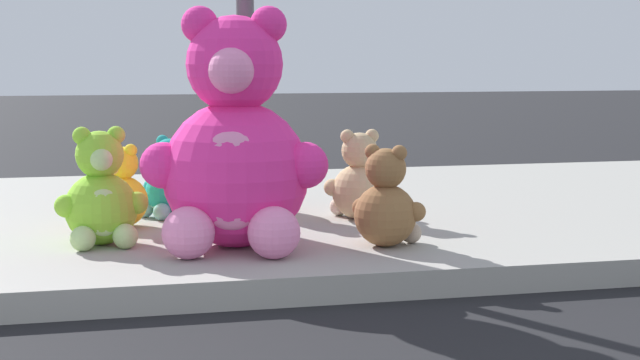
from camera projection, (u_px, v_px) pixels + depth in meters
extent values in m
cube|color=#9E9B93|center=(85.00, 225.00, 6.62)|extent=(28.00, 4.40, 0.15)
sphere|color=#F22D93|center=(236.00, 174.00, 5.44)|extent=(0.83, 0.83, 0.83)
ellipsoid|color=pink|center=(231.00, 181.00, 5.15)|extent=(0.49, 0.28, 0.54)
sphere|color=#F22D93|center=(234.00, 64.00, 5.37)|extent=(0.54, 0.54, 0.54)
sphere|color=pink|center=(231.00, 71.00, 5.14)|extent=(0.25, 0.25, 0.25)
sphere|color=#F22D93|center=(268.00, 25.00, 5.34)|extent=(0.21, 0.21, 0.21)
sphere|color=#F22D93|center=(305.00, 165.00, 5.34)|extent=(0.26, 0.26, 0.26)
sphere|color=pink|center=(274.00, 233.00, 5.13)|extent=(0.29, 0.29, 0.29)
sphere|color=#F22D93|center=(200.00, 25.00, 5.34)|extent=(0.21, 0.21, 0.21)
sphere|color=#F22D93|center=(163.00, 165.00, 5.33)|extent=(0.26, 0.26, 0.26)
sphere|color=pink|center=(188.00, 233.00, 5.13)|extent=(0.29, 0.29, 0.29)
sphere|color=tan|center=(359.00, 192.00, 6.40)|extent=(0.37, 0.37, 0.37)
ellipsoid|color=beige|center=(354.00, 189.00, 6.53)|extent=(0.20, 0.08, 0.24)
sphere|color=tan|center=(360.00, 151.00, 6.36)|extent=(0.24, 0.24, 0.24)
sphere|color=beige|center=(356.00, 151.00, 6.46)|extent=(0.11, 0.11, 0.11)
sphere|color=tan|center=(347.00, 136.00, 6.33)|extent=(0.09, 0.09, 0.09)
sphere|color=tan|center=(332.00, 187.00, 6.40)|extent=(0.11, 0.11, 0.11)
sphere|color=beige|center=(339.00, 206.00, 6.54)|extent=(0.13, 0.13, 0.13)
sphere|color=tan|center=(372.00, 136.00, 6.37)|extent=(0.09, 0.09, 0.09)
sphere|color=tan|center=(383.00, 186.00, 6.48)|extent=(0.11, 0.11, 0.11)
sphere|color=beige|center=(367.00, 205.00, 6.59)|extent=(0.13, 0.13, 0.13)
sphere|color=red|center=(255.00, 181.00, 6.66)|extent=(0.45, 0.45, 0.45)
ellipsoid|color=#DB7B7B|center=(233.00, 180.00, 6.70)|extent=(0.21, 0.26, 0.29)
sphere|color=red|center=(254.00, 133.00, 6.61)|extent=(0.29, 0.29, 0.29)
sphere|color=#DB7B7B|center=(237.00, 135.00, 6.65)|extent=(0.13, 0.13, 0.13)
sphere|color=red|center=(249.00, 116.00, 6.50)|extent=(0.11, 0.11, 0.11)
sphere|color=red|center=(236.00, 179.00, 6.47)|extent=(0.14, 0.14, 0.14)
sphere|color=#DB7B7B|center=(223.00, 203.00, 6.61)|extent=(0.15, 0.15, 0.15)
sphere|color=red|center=(259.00, 115.00, 6.70)|extent=(0.11, 0.11, 0.11)
sphere|color=red|center=(258.00, 172.00, 6.87)|extent=(0.14, 0.14, 0.14)
sphere|color=#DB7B7B|center=(236.00, 198.00, 6.85)|extent=(0.15, 0.15, 0.15)
sphere|color=teal|center=(170.00, 192.00, 6.50)|extent=(0.34, 0.34, 0.34)
ellipsoid|color=#7BBFBC|center=(156.00, 194.00, 6.41)|extent=(0.16, 0.20, 0.22)
sphere|color=teal|center=(170.00, 155.00, 6.47)|extent=(0.22, 0.22, 0.22)
sphere|color=#7BBFBC|center=(158.00, 158.00, 6.40)|extent=(0.10, 0.10, 0.10)
sphere|color=teal|center=(176.00, 142.00, 6.40)|extent=(0.08, 0.08, 0.08)
sphere|color=teal|center=(180.00, 191.00, 6.36)|extent=(0.11, 0.11, 0.11)
sphere|color=#7BBFBC|center=(162.00, 212.00, 6.35)|extent=(0.12, 0.12, 0.12)
sphere|color=teal|center=(162.00, 141.00, 6.51)|extent=(0.08, 0.08, 0.08)
sphere|color=teal|center=(151.00, 186.00, 6.58)|extent=(0.11, 0.11, 0.11)
sphere|color=#7BBFBC|center=(145.00, 209.00, 6.48)|extent=(0.12, 0.12, 0.12)
sphere|color=yellow|center=(122.00, 201.00, 6.10)|extent=(0.33, 0.33, 0.33)
ellipsoid|color=#F0DB80|center=(111.00, 204.00, 6.00)|extent=(0.19, 0.17, 0.21)
sphere|color=yellow|center=(121.00, 163.00, 6.07)|extent=(0.21, 0.21, 0.21)
sphere|color=#F0DB80|center=(112.00, 167.00, 5.99)|extent=(0.10, 0.10, 0.10)
sphere|color=yellow|center=(131.00, 150.00, 6.03)|extent=(0.08, 0.08, 0.08)
sphere|color=yellow|center=(139.00, 200.00, 6.00)|extent=(0.10, 0.10, 0.10)
sphere|color=#F0DB80|center=(121.00, 222.00, 5.95)|extent=(0.11, 0.11, 0.11)
sphere|color=yellow|center=(111.00, 149.00, 6.09)|extent=(0.08, 0.08, 0.08)
sphere|color=yellow|center=(98.00, 197.00, 6.13)|extent=(0.10, 0.10, 0.10)
sphere|color=#F0DB80|center=(98.00, 220.00, 6.03)|extent=(0.11, 0.11, 0.11)
sphere|color=olive|center=(385.00, 215.00, 5.47)|extent=(0.36, 0.36, 0.36)
ellipsoid|color=tan|center=(394.00, 212.00, 5.59)|extent=(0.20, 0.19, 0.23)
sphere|color=olive|center=(386.00, 169.00, 5.44)|extent=(0.23, 0.23, 0.23)
sphere|color=tan|center=(393.00, 169.00, 5.53)|extent=(0.11, 0.11, 0.11)
sphere|color=olive|center=(372.00, 152.00, 5.46)|extent=(0.09, 0.09, 0.09)
sphere|color=olive|center=(361.00, 207.00, 5.59)|extent=(0.11, 0.11, 0.11)
sphere|color=tan|center=(380.00, 230.00, 5.67)|extent=(0.12, 0.12, 0.12)
sphere|color=olive|center=(399.00, 153.00, 5.39)|extent=(0.09, 0.09, 0.09)
sphere|color=olive|center=(416.00, 212.00, 5.43)|extent=(0.11, 0.11, 0.11)
sphere|color=tan|center=(411.00, 233.00, 5.58)|extent=(0.12, 0.12, 0.12)
sphere|color=#8CD133|center=(101.00, 208.00, 5.53)|extent=(0.42, 0.42, 0.42)
ellipsoid|color=#B8DE87|center=(103.00, 213.00, 5.39)|extent=(0.24, 0.11, 0.27)
sphere|color=#8CD133|center=(100.00, 155.00, 5.49)|extent=(0.27, 0.27, 0.27)
sphere|color=#B8DE87|center=(101.00, 160.00, 5.38)|extent=(0.13, 0.13, 0.13)
sphere|color=#8CD133|center=(116.00, 135.00, 5.50)|extent=(0.10, 0.10, 0.10)
sphere|color=#8CD133|center=(137.00, 203.00, 5.53)|extent=(0.13, 0.13, 0.13)
sphere|color=#B8DE87|center=(125.00, 236.00, 5.41)|extent=(0.14, 0.14, 0.14)
sphere|color=#8CD133|center=(82.00, 136.00, 5.45)|extent=(0.10, 0.10, 0.10)
sphere|color=#8CD133|center=(66.00, 206.00, 5.41)|extent=(0.13, 0.13, 0.13)
sphere|color=#B8DE87|center=(84.00, 239.00, 5.34)|extent=(0.14, 0.14, 0.14)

